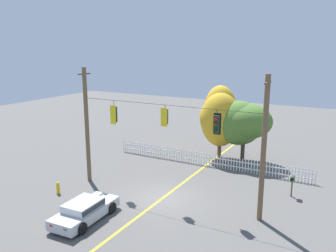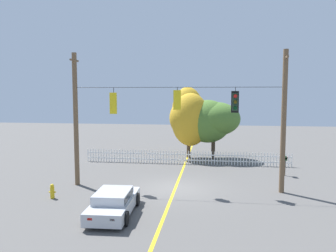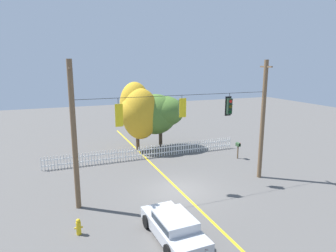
% 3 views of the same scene
% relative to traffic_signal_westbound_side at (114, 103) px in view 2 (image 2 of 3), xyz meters
% --- Properties ---
extents(ground, '(80.00, 80.00, 0.00)m').
position_rel_traffic_signal_westbound_side_xyz_m(ground, '(3.66, 0.01, -5.00)').
color(ground, '#565451').
extents(lane_centerline_stripe, '(0.16, 36.00, 0.01)m').
position_rel_traffic_signal_westbound_side_xyz_m(lane_centerline_stripe, '(3.66, 0.01, -5.00)').
color(lane_centerline_stripe, gold).
rests_on(lane_centerline_stripe, ground).
extents(signal_support_span, '(12.36, 1.10, 7.97)m').
position_rel_traffic_signal_westbound_side_xyz_m(signal_support_span, '(3.66, 0.01, -0.95)').
color(signal_support_span, brown).
rests_on(signal_support_span, ground).
extents(traffic_signal_westbound_side, '(0.43, 0.38, 1.55)m').
position_rel_traffic_signal_westbound_side_xyz_m(traffic_signal_westbound_side, '(0.00, 0.00, 0.00)').
color(traffic_signal_westbound_side, black).
extents(traffic_signal_southbound_primary, '(0.43, 0.38, 1.28)m').
position_rel_traffic_signal_westbound_side_xyz_m(traffic_signal_southbound_primary, '(3.77, 0.00, 0.20)').
color(traffic_signal_southbound_primary, black).
extents(traffic_signal_eastbound_side, '(0.43, 0.38, 1.44)m').
position_rel_traffic_signal_westbound_side_xyz_m(traffic_signal_eastbound_side, '(7.03, 0.02, 0.10)').
color(traffic_signal_eastbound_side, black).
extents(white_picket_fence, '(16.21, 0.06, 1.04)m').
position_rel_traffic_signal_westbound_side_xyz_m(white_picket_fence, '(3.73, 6.90, -4.48)').
color(white_picket_fence, white).
rests_on(white_picket_fence, ground).
extents(autumn_maple_near_fence, '(3.44, 3.48, 6.13)m').
position_rel_traffic_signal_westbound_side_xyz_m(autumn_maple_near_fence, '(3.81, 9.40, -1.41)').
color(autumn_maple_near_fence, brown).
rests_on(autumn_maple_near_fence, ground).
extents(autumn_maple_mid, '(4.71, 3.75, 5.03)m').
position_rel_traffic_signal_westbound_side_xyz_m(autumn_maple_mid, '(5.71, 9.40, -1.70)').
color(autumn_maple_mid, '#473828').
rests_on(autumn_maple_mid, ground).
extents(parked_car, '(1.98, 4.24, 1.15)m').
position_rel_traffic_signal_westbound_side_xyz_m(parked_car, '(1.33, -4.65, -4.40)').
color(parked_car, '#B7BABF').
rests_on(parked_car, ground).
extents(fire_hydrant, '(0.38, 0.22, 0.78)m').
position_rel_traffic_signal_westbound_side_xyz_m(fire_hydrant, '(-2.63, -2.73, -4.62)').
color(fire_hydrant, gold).
rests_on(fire_hydrant, ground).
extents(roadside_mailbox, '(0.25, 0.44, 1.37)m').
position_rel_traffic_signal_westbound_side_xyz_m(roadside_mailbox, '(10.69, 4.03, -3.88)').
color(roadside_mailbox, brown).
rests_on(roadside_mailbox, ground).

